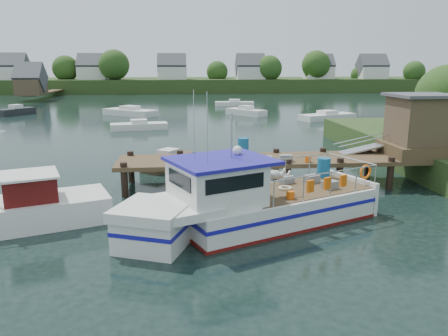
{
  "coord_description": "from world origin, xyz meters",
  "views": [
    {
      "loc": [
        -2.79,
        -20.67,
        5.83
      ],
      "look_at": [
        -1.0,
        -1.5,
        1.3
      ],
      "focal_mm": 35.0,
      "sensor_mm": 36.0,
      "label": 1
    }
  ],
  "objects": [
    {
      "name": "moored_a",
      "position": [
        -6.91,
        20.31,
        0.35
      ],
      "size": [
        5.43,
        2.64,
        0.96
      ],
      "rotation": [
        0.0,
        0.0,
        -0.17
      ],
      "color": "silver",
      "rests_on": "ground"
    },
    {
      "name": "lobster_boat",
      "position": [
        -0.51,
        -5.6,
        0.92
      ],
      "size": [
        10.11,
        6.43,
        5.07
      ],
      "rotation": [
        0.0,
        0.0,
        0.42
      ],
      "color": "silver",
      "rests_on": "ground"
    },
    {
      "name": "moored_far",
      "position": [
        4.8,
        43.95,
        0.36
      ],
      "size": [
        5.86,
        2.51,
        0.97
      ],
      "rotation": [
        0.0,
        0.0,
        0.16
      ],
      "color": "silver",
      "rests_on": "ground"
    },
    {
      "name": "work_boat",
      "position": [
        -9.29,
        -4.89,
        0.65
      ],
      "size": [
        7.74,
        4.54,
        4.13
      ],
      "rotation": [
        0.0,
        0.0,
        0.36
      ],
      "color": "silver",
      "rests_on": "ground"
    },
    {
      "name": "dock",
      "position": [
        6.51,
        0.01,
        2.24
      ],
      "size": [
        16.6,
        3.0,
        4.78
      ],
      "color": "#4E3B25",
      "rests_on": "ground"
    },
    {
      "name": "moored_rowboat",
      "position": [
        -3.69,
        4.44,
        0.4
      ],
      "size": [
        3.23,
        3.79,
        1.09
      ],
      "rotation": [
        0.0,
        0.0,
        0.42
      ],
      "color": "#4E3B25",
      "rests_on": "ground"
    },
    {
      "name": "ground_plane",
      "position": [
        0.0,
        0.0,
        0.0
      ],
      "size": [
        160.0,
        160.0,
        0.0
      ],
      "primitive_type": "plane",
      "color": "black"
    },
    {
      "name": "moored_b",
      "position": [
        4.73,
        31.31,
        0.43
      ],
      "size": [
        4.68,
        5.18,
        1.16
      ],
      "rotation": [
        0.0,
        0.0,
        -0.28
      ],
      "color": "silver",
      "rests_on": "ground"
    },
    {
      "name": "moored_d",
      "position": [
        -9.11,
        32.21,
        0.43
      ],
      "size": [
        6.89,
        6.06,
        1.17
      ],
      "rotation": [
        0.0,
        0.0,
        0.39
      ],
      "color": "silver",
      "rests_on": "ground"
    },
    {
      "name": "moored_e",
      "position": [
        -22.84,
        34.19,
        0.46
      ],
      "size": [
        3.73,
        4.63,
        1.25
      ],
      "rotation": [
        0.0,
        0.0,
        -0.4
      ],
      "color": "black",
      "rests_on": "ground"
    },
    {
      "name": "moored_c",
      "position": [
        12.99,
        26.06,
        0.38
      ],
      "size": [
        6.79,
        4.49,
        1.02
      ],
      "rotation": [
        0.0,
        0.0,
        0.22
      ],
      "color": "silver",
      "rests_on": "ground"
    },
    {
      "name": "far_shore",
      "position": [
        0.01,
        82.37,
        2.1
      ],
      "size": [
        140.0,
        42.55,
        9.22
      ],
      "color": "#2C431B",
      "rests_on": "ground"
    }
  ]
}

